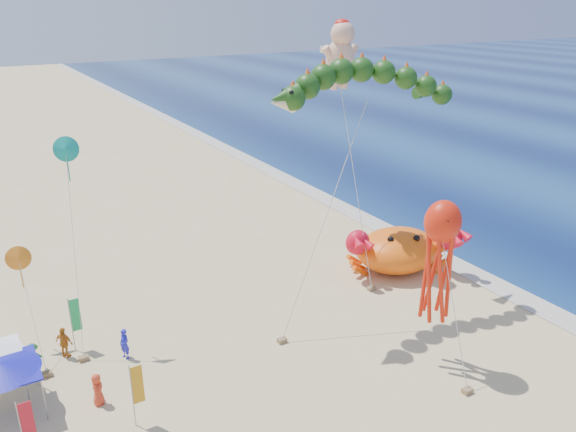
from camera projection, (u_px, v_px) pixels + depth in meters
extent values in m
plane|color=#D1B784|center=(334.00, 323.00, 33.04)|extent=(320.00, 320.00, 0.00)
plane|color=silver|center=(477.00, 275.00, 38.74)|extent=(320.00, 320.00, 0.00)
ellipsoid|color=#FF600D|center=(398.00, 250.00, 39.24)|extent=(7.54, 7.00, 2.89)
sphere|color=red|center=(373.00, 249.00, 36.27)|extent=(1.72, 1.72, 1.72)
sphere|color=black|center=(399.00, 241.00, 37.54)|extent=(0.44, 0.44, 0.44)
sphere|color=red|center=(446.00, 230.00, 39.34)|extent=(1.72, 1.72, 1.72)
sphere|color=black|center=(419.00, 235.00, 38.40)|extent=(0.44, 0.44, 0.44)
cone|color=#173D10|center=(281.00, 97.00, 28.29)|extent=(1.65, 1.21, 1.34)
cylinder|color=#B2B2B2|center=(325.00, 220.00, 31.14)|extent=(6.58, 1.77, 12.43)
cube|color=olive|center=(282.00, 340.00, 31.14)|extent=(0.50, 0.35, 0.25)
ellipsoid|color=#F2B494|center=(340.00, 61.00, 36.52)|extent=(2.01, 1.65, 2.95)
sphere|color=#F2B494|center=(343.00, 33.00, 35.75)|extent=(1.54, 1.54, 1.54)
ellipsoid|color=red|center=(342.00, 24.00, 35.63)|extent=(1.00, 1.00, 0.70)
cylinder|color=#B2B2B2|center=(355.00, 184.00, 36.84)|extent=(0.87, 5.52, 12.76)
cube|color=olive|center=(371.00, 288.00, 36.74)|extent=(0.50, 0.35, 0.25)
ellipsoid|color=red|center=(443.00, 222.00, 26.96)|extent=(1.88, 1.70, 2.17)
cylinder|color=#B2B2B2|center=(454.00, 312.00, 27.15)|extent=(0.40, 3.07, 7.05)
cube|color=olive|center=(467.00, 391.00, 27.13)|extent=(0.50, 0.35, 0.25)
cylinder|color=gray|center=(44.00, 400.00, 25.04)|extent=(0.06, 0.06, 2.20)
cylinder|color=gray|center=(35.00, 367.00, 27.32)|extent=(0.06, 0.06, 2.20)
cube|color=#1213A0|center=(2.00, 372.00, 25.10)|extent=(3.07, 3.07, 0.08)
cone|color=#1213A0|center=(1.00, 367.00, 25.01)|extent=(3.38, 3.38, 0.45)
cylinder|color=gray|center=(26.00, 382.00, 26.19)|extent=(0.06, 0.06, 2.20)
cylinder|color=gray|center=(19.00, 355.00, 28.19)|extent=(0.06, 0.06, 2.20)
cylinder|color=gray|center=(132.00, 396.00, 24.53)|extent=(0.05, 0.05, 3.20)
cube|color=#C58417|center=(138.00, 384.00, 24.48)|extent=(0.50, 0.04, 1.90)
cube|color=#B51624|center=(28.00, 422.00, 22.30)|extent=(0.50, 0.04, 1.90)
cylinder|color=gray|center=(71.00, 324.00, 29.95)|extent=(0.05, 0.05, 3.20)
cube|color=green|center=(76.00, 315.00, 29.90)|extent=(0.50, 0.04, 1.90)
imported|color=#2224CB|center=(125.00, 344.00, 29.53)|extent=(0.63, 0.74, 1.71)
imported|color=#2D7B29|center=(34.00, 358.00, 28.36)|extent=(1.22, 1.22, 1.70)
imported|color=orange|center=(64.00, 343.00, 29.61)|extent=(1.01, 1.07, 1.77)
imported|color=red|center=(98.00, 389.00, 26.17)|extent=(0.60, 0.84, 1.62)
cone|color=orange|center=(18.00, 259.00, 29.55)|extent=(1.30, 0.51, 1.32)
cylinder|color=#B2B2B2|center=(35.00, 311.00, 29.36)|extent=(0.55, 3.04, 4.82)
cube|color=olive|center=(52.00, 364.00, 29.15)|extent=(0.50, 0.35, 0.25)
cone|color=#0B837A|center=(65.00, 149.00, 28.26)|extent=(1.30, 0.51, 1.32)
cylinder|color=#B2B2B2|center=(91.00, 255.00, 29.10)|extent=(0.55, 3.04, 10.52)
cube|color=olive|center=(114.00, 354.00, 29.92)|extent=(0.50, 0.35, 0.25)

